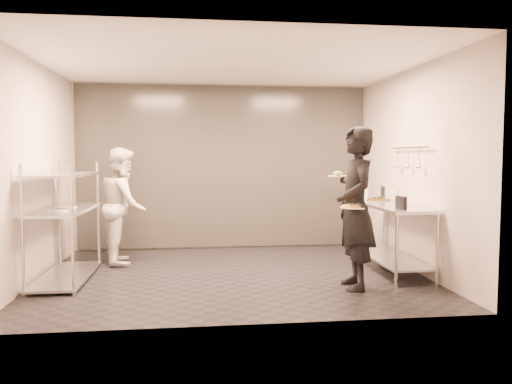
{
  "coord_description": "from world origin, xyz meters",
  "views": [
    {
      "loc": [
        -0.49,
        -6.57,
        1.58
      ],
      "look_at": [
        0.32,
        0.09,
        1.1
      ],
      "focal_mm": 35.0,
      "sensor_mm": 36.0,
      "label": 1
    }
  ],
  "objects": [
    {
      "name": "prep_counter",
      "position": [
        2.18,
        0.0,
        0.63
      ],
      "size": [
        0.6,
        1.8,
        0.92
      ],
      "color": "silver",
      "rests_on": "ground"
    },
    {
      "name": "bottle_clear",
      "position": [
        2.35,
        0.18,
        1.02
      ],
      "size": [
        0.06,
        0.06,
        0.19
      ],
      "primitive_type": "cylinder",
      "color": "#96A295",
      "rests_on": "prep_counter"
    },
    {
      "name": "pass_rack",
      "position": [
        -2.15,
        -0.0,
        0.77
      ],
      "size": [
        0.6,
        1.6,
        1.5
      ],
      "color": "silver",
      "rests_on": "ground"
    },
    {
      "name": "pizza_plate_near",
      "position": [
        1.3,
        -1.09,
        1.01
      ],
      "size": [
        0.31,
        0.31,
        0.05
      ],
      "color": "white",
      "rests_on": "waiter"
    },
    {
      "name": "chef",
      "position": [
        -1.55,
        0.96,
        0.85
      ],
      "size": [
        0.74,
        0.9,
        1.71
      ],
      "primitive_type": "imported",
      "rotation": [
        0.0,
        0.0,
        1.68
      ],
      "color": "silver",
      "rests_on": "ground"
    },
    {
      "name": "bottle_dark",
      "position": [
        2.27,
        0.54,
        1.03
      ],
      "size": [
        0.06,
        0.06,
        0.22
      ],
      "primitive_type": "cylinder",
      "color": "black",
      "rests_on": "prep_counter"
    },
    {
      "name": "room_shell",
      "position": [
        0.0,
        1.18,
        1.4
      ],
      "size": [
        5.0,
        4.0,
        2.8
      ],
      "color": "black",
      "rests_on": "ground"
    },
    {
      "name": "pizza_plate_far",
      "position": [
        1.59,
        -1.12,
        1.09
      ],
      "size": [
        0.29,
        0.29,
        0.05
      ],
      "color": "white",
      "rests_on": "waiter"
    },
    {
      "name": "pos_monitor",
      "position": [
        2.06,
        -0.63,
        1.0
      ],
      "size": [
        0.06,
        0.23,
        0.17
      ],
      "primitive_type": "cube",
      "rotation": [
        0.0,
        0.0,
        0.06
      ],
      "color": "black",
      "rests_on": "prep_counter"
    },
    {
      "name": "waiter",
      "position": [
        1.4,
        -0.85,
        0.97
      ],
      "size": [
        0.48,
        0.72,
        1.93
      ],
      "primitive_type": "imported",
      "rotation": [
        0.0,
        0.0,
        -1.6
      ],
      "color": "black",
      "rests_on": "ground"
    },
    {
      "name": "utensil_rail",
      "position": [
        2.43,
        -0.0,
        1.55
      ],
      "size": [
        0.07,
        1.2,
        0.31
      ],
      "color": "silver",
      "rests_on": "room_shell"
    },
    {
      "name": "bottle_green",
      "position": [
        2.04,
        0.56,
        1.03
      ],
      "size": [
        0.06,
        0.06,
        0.22
      ],
      "primitive_type": "cylinder",
      "color": "#96A295",
      "rests_on": "prep_counter"
    },
    {
      "name": "salad_plate",
      "position": [
        1.28,
        -0.51,
        1.35
      ],
      "size": [
        0.25,
        0.25,
        0.07
      ],
      "color": "white",
      "rests_on": "waiter"
    }
  ]
}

